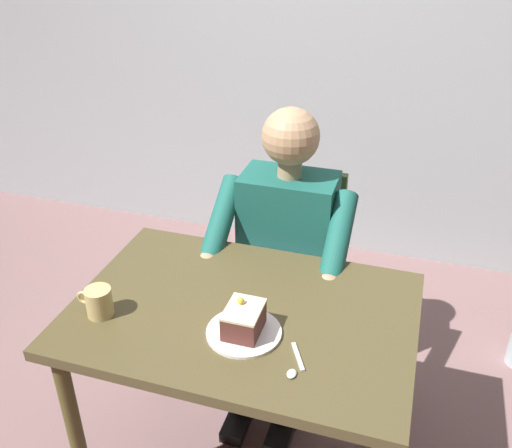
{
  "coord_description": "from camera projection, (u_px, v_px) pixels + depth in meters",
  "views": [
    {
      "loc": [
        -0.45,
        1.29,
        1.84
      ],
      "look_at": [
        -0.01,
        -0.1,
        1.01
      ],
      "focal_mm": 39.27,
      "sensor_mm": 36.0,
      "label": 1
    }
  ],
  "objects": [
    {
      "name": "dessert_spoon",
      "position": [
        295.0,
        366.0,
        1.51
      ],
      "size": [
        0.06,
        0.14,
        0.01
      ],
      "color": "silver",
      "rests_on": "dining_table"
    },
    {
      "name": "dining_table",
      "position": [
        243.0,
        333.0,
        1.77
      ],
      "size": [
        1.05,
        0.72,
        0.76
      ],
      "color": "#4C4226",
      "rests_on": "ground"
    },
    {
      "name": "chair",
      "position": [
        292.0,
        267.0,
        2.39
      ],
      "size": [
        0.42,
        0.42,
        0.9
      ],
      "color": "#395428",
      "rests_on": "ground"
    },
    {
      "name": "seated_person",
      "position": [
        282.0,
        259.0,
        2.17
      ],
      "size": [
        0.53,
        0.58,
        1.22
      ],
      "color": "#1A594F",
      "rests_on": "ground"
    },
    {
      "name": "coffee_cup",
      "position": [
        99.0,
        301.0,
        1.68
      ],
      "size": [
        0.12,
        0.08,
        0.09
      ],
      "color": "tan",
      "rests_on": "dining_table"
    },
    {
      "name": "dessert_plate",
      "position": [
        244.0,
        332.0,
        1.62
      ],
      "size": [
        0.22,
        0.22,
        0.01
      ],
      "primitive_type": "cylinder",
      "color": "white",
      "rests_on": "dining_table"
    },
    {
      "name": "cake_slice",
      "position": [
        244.0,
        320.0,
        1.6
      ],
      "size": [
        0.1,
        0.13,
        0.1
      ],
      "color": "#592C25",
      "rests_on": "dessert_plate"
    }
  ]
}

